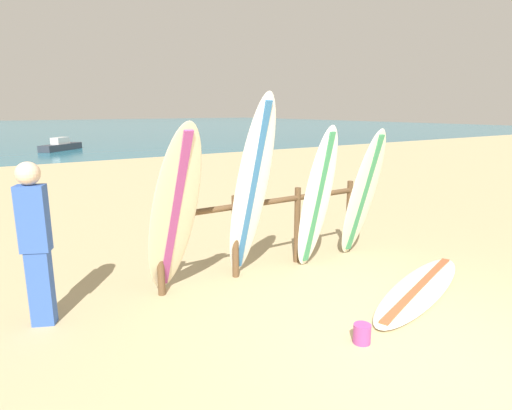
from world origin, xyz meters
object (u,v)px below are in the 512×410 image
at_px(surfboard_leaning_far_left, 174,215).
at_px(surfboard_lying_on_sand, 420,288).
at_px(surfboard_leaning_center, 363,195).
at_px(small_boat_offshore, 61,146).
at_px(surfboard_leaning_left, 251,191).
at_px(surfboard_rack, 268,220).
at_px(sand_bucket, 362,334).
at_px(beachgoer_standing, 35,238).
at_px(surfboard_leaning_center_left, 317,200).

distance_m(surfboard_leaning_far_left, surfboard_lying_on_sand, 3.21).
distance_m(surfboard_leaning_center, surfboard_lying_on_sand, 1.63).
xyz_separation_m(surfboard_leaning_center, small_boat_offshore, (-0.60, 21.67, -0.74)).
height_order(surfboard_leaning_left, surfboard_lying_on_sand, surfboard_leaning_left).
xyz_separation_m(surfboard_leaning_far_left, surfboard_leaning_center, (2.98, -0.10, -0.08)).
distance_m(surfboard_rack, sand_bucket, 2.28).
bearing_deg(small_boat_offshore, beachgoer_standing, -100.07).
height_order(surfboard_leaning_far_left, sand_bucket, surfboard_leaning_far_left).
distance_m(surfboard_leaning_left, small_boat_offshore, 21.59).
bearing_deg(surfboard_lying_on_sand, surfboard_rack, 124.69).
height_order(surfboard_rack, surfboard_lying_on_sand, surfboard_rack).
bearing_deg(surfboard_leaning_left, sand_bucket, -87.96).
bearing_deg(surfboard_leaning_center, surfboard_leaning_far_left, 178.11).
relative_size(surfboard_leaning_center, surfboard_lying_on_sand, 0.74).
distance_m(small_boat_offshore, sand_bucket, 23.46).
bearing_deg(surfboard_leaning_center_left, surfboard_lying_on_sand, -63.48).
relative_size(surfboard_leaning_far_left, surfboard_leaning_left, 0.87).
bearing_deg(surfboard_leaning_left, surfboard_leaning_center_left, -8.96).
relative_size(surfboard_leaning_left, surfboard_leaning_center_left, 1.20).
distance_m(surfboard_leaning_far_left, small_boat_offshore, 21.72).
bearing_deg(sand_bucket, small_boat_offshore, 86.99).
height_order(surfboard_rack, surfboard_leaning_center_left, surfboard_leaning_center_left).
bearing_deg(surfboard_lying_on_sand, small_boat_offshore, 90.81).
bearing_deg(surfboard_rack, surfboard_lying_on_sand, -55.31).
bearing_deg(surfboard_rack, surfboard_leaning_far_left, -168.57).
xyz_separation_m(surfboard_rack, small_boat_offshore, (0.85, 21.26, -0.47)).
xyz_separation_m(surfboard_leaning_center_left, beachgoer_standing, (-3.46, 0.41, -0.07)).
relative_size(surfboard_leaning_far_left, surfboard_lying_on_sand, 0.80).
bearing_deg(surfboard_rack, surfboard_leaning_center_left, -37.91).
xyz_separation_m(surfboard_leaning_left, surfboard_leaning_center_left, (0.98, -0.15, -0.20)).
bearing_deg(small_boat_offshore, surfboard_leaning_far_left, -96.30).
xyz_separation_m(surfboard_leaning_left, small_boat_offshore, (1.30, 21.53, -0.98)).
xyz_separation_m(surfboard_leaning_center_left, small_boat_offshore, (0.32, 21.68, -0.78)).
bearing_deg(surfboard_lying_on_sand, surfboard_leaning_center, 77.75).
xyz_separation_m(surfboard_leaning_far_left, small_boat_offshore, (2.38, 21.57, -0.82)).
height_order(surfboard_leaning_far_left, surfboard_lying_on_sand, surfboard_leaning_far_left).
bearing_deg(surfboard_leaning_center_left, small_boat_offshore, 89.17).
height_order(small_boat_offshore, sand_bucket, small_boat_offshore).
bearing_deg(beachgoer_standing, surfboard_leaning_far_left, -12.29).
xyz_separation_m(beachgoer_standing, small_boat_offshore, (3.78, 21.27, -0.71)).
bearing_deg(surfboard_rack, surfboard_leaning_center, -15.65).
bearing_deg(surfboard_leaning_left, beachgoer_standing, 174.08).
bearing_deg(surfboard_leaning_far_left, sand_bucket, -58.13).
relative_size(surfboard_rack, surfboard_leaning_left, 1.34).
bearing_deg(surfboard_leaning_far_left, surfboard_leaning_left, 2.48).
xyz_separation_m(surfboard_leaning_center_left, surfboard_leaning_center, (0.92, 0.01, -0.03)).
height_order(surfboard_leaning_center, sand_bucket, surfboard_leaning_center).
relative_size(surfboard_leaning_left, small_boat_offshore, 0.94).
bearing_deg(surfboard_leaning_left, small_boat_offshore, 86.55).
bearing_deg(small_boat_offshore, surfboard_leaning_center, -88.41).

